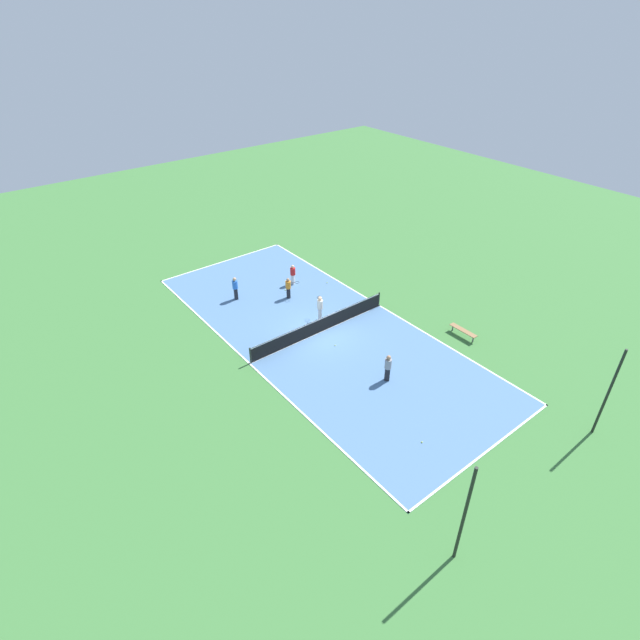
{
  "coord_description": "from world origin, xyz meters",
  "views": [
    {
      "loc": [
        15.35,
        19.58,
        17.28
      ],
      "look_at": [
        0.0,
        0.0,
        0.9
      ],
      "focal_mm": 28.0,
      "sensor_mm": 36.0,
      "label": 1
    }
  ],
  "objects_px": {
    "tennis_ball_midcourt": "(422,442)",
    "tennis_ball_left_sideline": "(327,283)",
    "tennis_ball_near_net": "(285,290)",
    "player_baseline_gray": "(388,366)",
    "player_near_blue": "(235,287)",
    "tennis_net": "(320,325)",
    "player_far_white": "(320,307)",
    "player_center_orange": "(288,287)",
    "player_coach_red": "(293,273)",
    "fence_post_back_left": "(608,393)",
    "bench": "(463,331)",
    "fence_post_back_right": "(464,515)",
    "tennis_ball_far_baseline": "(335,345)"
  },
  "relations": [
    {
      "from": "tennis_ball_midcourt",
      "to": "tennis_ball_left_sideline",
      "type": "bearing_deg",
      "value": -112.54
    },
    {
      "from": "tennis_ball_left_sideline",
      "to": "player_baseline_gray",
      "type": "bearing_deg",
      "value": 68.02
    },
    {
      "from": "player_near_blue",
      "to": "fence_post_back_right",
      "type": "height_order",
      "value": "fence_post_back_right"
    },
    {
      "from": "tennis_net",
      "to": "bench",
      "type": "bearing_deg",
      "value": 139.2
    },
    {
      "from": "player_coach_red",
      "to": "tennis_ball_left_sideline",
      "type": "xyz_separation_m",
      "value": [
        -1.95,
        1.4,
        -0.8
      ]
    },
    {
      "from": "player_coach_red",
      "to": "tennis_ball_midcourt",
      "type": "distance_m",
      "value": 16.3
    },
    {
      "from": "bench",
      "to": "fence_post_back_left",
      "type": "distance_m",
      "value": 9.11
    },
    {
      "from": "player_near_blue",
      "to": "tennis_ball_midcourt",
      "type": "distance_m",
      "value": 16.47
    },
    {
      "from": "tennis_ball_far_baseline",
      "to": "fence_post_back_left",
      "type": "xyz_separation_m",
      "value": [
        -5.19,
        12.7,
        2.36
      ]
    },
    {
      "from": "tennis_ball_left_sideline",
      "to": "fence_post_back_right",
      "type": "bearing_deg",
      "value": 64.06
    },
    {
      "from": "tennis_net",
      "to": "player_baseline_gray",
      "type": "relative_size",
      "value": 6.1
    },
    {
      "from": "player_coach_red",
      "to": "fence_post_back_left",
      "type": "distance_m",
      "value": 20.5
    },
    {
      "from": "tennis_ball_far_baseline",
      "to": "fence_post_back_left",
      "type": "distance_m",
      "value": 13.92
    },
    {
      "from": "player_coach_red",
      "to": "player_center_orange",
      "type": "height_order",
      "value": "player_coach_red"
    },
    {
      "from": "tennis_net",
      "to": "tennis_ball_far_baseline",
      "type": "bearing_deg",
      "value": 83.91
    },
    {
      "from": "fence_post_back_left",
      "to": "player_baseline_gray",
      "type": "bearing_deg",
      "value": -60.08
    },
    {
      "from": "player_near_blue",
      "to": "bench",
      "type": "bearing_deg",
      "value": -133.88
    },
    {
      "from": "fence_post_back_right",
      "to": "tennis_ball_midcourt",
      "type": "bearing_deg",
      "value": -125.6
    },
    {
      "from": "tennis_ball_left_sideline",
      "to": "tennis_ball_near_net",
      "type": "bearing_deg",
      "value": -18.52
    },
    {
      "from": "player_baseline_gray",
      "to": "player_near_blue",
      "type": "bearing_deg",
      "value": 138.9
    },
    {
      "from": "player_coach_red",
      "to": "tennis_ball_near_net",
      "type": "distance_m",
      "value": 1.32
    },
    {
      "from": "player_far_white",
      "to": "tennis_ball_far_baseline",
      "type": "relative_size",
      "value": 25.12
    },
    {
      "from": "player_near_blue",
      "to": "fence_post_back_right",
      "type": "distance_m",
      "value": 21.18
    },
    {
      "from": "tennis_ball_near_net",
      "to": "fence_post_back_right",
      "type": "distance_m",
      "value": 20.91
    },
    {
      "from": "tennis_ball_left_sideline",
      "to": "bench",
      "type": "bearing_deg",
      "value": 103.0
    },
    {
      "from": "tennis_net",
      "to": "fence_post_back_left",
      "type": "relative_size",
      "value": 2.04
    },
    {
      "from": "fence_post_back_left",
      "to": "tennis_ball_near_net",
      "type": "bearing_deg",
      "value": -79.22
    },
    {
      "from": "player_far_white",
      "to": "fence_post_back_right",
      "type": "xyz_separation_m",
      "value": [
        5.84,
        15.41,
        1.41
      ]
    },
    {
      "from": "player_coach_red",
      "to": "player_baseline_gray",
      "type": "height_order",
      "value": "player_baseline_gray"
    },
    {
      "from": "tennis_ball_left_sideline",
      "to": "tennis_ball_near_net",
      "type": "distance_m",
      "value": 3.08
    },
    {
      "from": "player_near_blue",
      "to": "fence_post_back_right",
      "type": "bearing_deg",
      "value": -176.97
    },
    {
      "from": "tennis_net",
      "to": "player_far_white",
      "type": "height_order",
      "value": "player_far_white"
    },
    {
      "from": "tennis_net",
      "to": "tennis_ball_far_baseline",
      "type": "height_order",
      "value": "tennis_net"
    },
    {
      "from": "bench",
      "to": "tennis_ball_near_net",
      "type": "bearing_deg",
      "value": -154.63
    },
    {
      "from": "tennis_net",
      "to": "tennis_ball_near_net",
      "type": "relative_size",
      "value": 144.98
    },
    {
      "from": "tennis_net",
      "to": "tennis_ball_far_baseline",
      "type": "relative_size",
      "value": 144.98
    },
    {
      "from": "player_center_orange",
      "to": "tennis_ball_near_net",
      "type": "distance_m",
      "value": 1.29
    },
    {
      "from": "player_near_blue",
      "to": "player_center_orange",
      "type": "bearing_deg",
      "value": -114.24
    },
    {
      "from": "tennis_net",
      "to": "player_far_white",
      "type": "xyz_separation_m",
      "value": [
        -0.83,
        -1.06,
        0.47
      ]
    },
    {
      "from": "player_far_white",
      "to": "player_near_blue",
      "type": "distance_m",
      "value": 6.19
    },
    {
      "from": "tennis_ball_far_baseline",
      "to": "fence_post_back_left",
      "type": "bearing_deg",
      "value": 112.21
    },
    {
      "from": "player_far_white",
      "to": "player_near_blue",
      "type": "height_order",
      "value": "player_far_white"
    },
    {
      "from": "tennis_ball_left_sideline",
      "to": "fence_post_back_right",
      "type": "relative_size",
      "value": 0.01
    },
    {
      "from": "player_near_blue",
      "to": "fence_post_back_left",
      "type": "relative_size",
      "value": 0.34
    },
    {
      "from": "player_far_white",
      "to": "player_center_orange",
      "type": "distance_m",
      "value": 3.46
    },
    {
      "from": "tennis_ball_midcourt",
      "to": "player_coach_red",
      "type": "bearing_deg",
      "value": -104.29
    },
    {
      "from": "bench",
      "to": "tennis_ball_near_net",
      "type": "distance_m",
      "value": 12.24
    },
    {
      "from": "tennis_ball_far_baseline",
      "to": "tennis_ball_midcourt",
      "type": "distance_m",
      "value": 8.39
    },
    {
      "from": "bench",
      "to": "fence_post_back_right",
      "type": "bearing_deg",
      "value": -52.69
    },
    {
      "from": "bench",
      "to": "fence_post_back_left",
      "type": "height_order",
      "value": "fence_post_back_left"
    }
  ]
}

